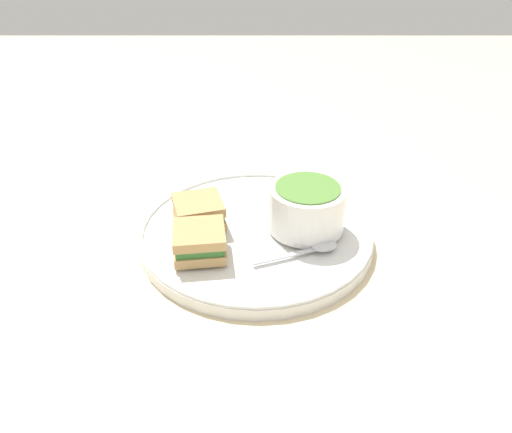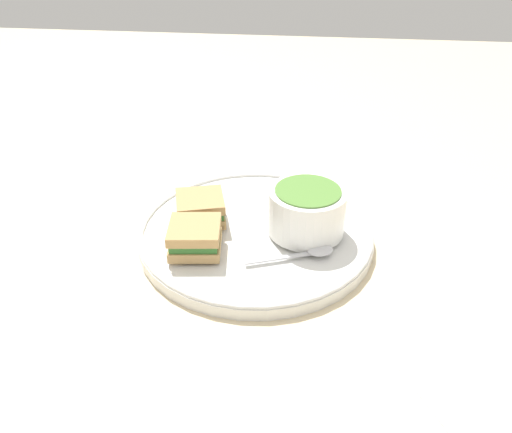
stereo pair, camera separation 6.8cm
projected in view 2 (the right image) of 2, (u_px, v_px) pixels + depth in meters
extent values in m
plane|color=beige|center=(256.00, 239.00, 0.70)|extent=(2.40, 2.40, 0.00)
cylinder|color=white|center=(256.00, 234.00, 0.69)|extent=(0.32, 0.32, 0.02)
torus|color=white|center=(256.00, 229.00, 0.69)|extent=(0.32, 0.32, 0.01)
cylinder|color=white|center=(306.00, 227.00, 0.68)|extent=(0.06, 0.06, 0.01)
cylinder|color=white|center=(307.00, 210.00, 0.67)|extent=(0.10, 0.10, 0.06)
cylinder|color=#568938|center=(308.00, 191.00, 0.65)|extent=(0.09, 0.09, 0.01)
cube|color=silver|center=(278.00, 258.00, 0.63)|extent=(0.04, 0.08, 0.00)
ellipsoid|color=silver|center=(320.00, 250.00, 0.63)|extent=(0.03, 0.04, 0.01)
cube|color=tan|center=(201.00, 215.00, 0.70)|extent=(0.08, 0.08, 0.01)
cube|color=#33702D|center=(200.00, 208.00, 0.69)|extent=(0.07, 0.07, 0.01)
cube|color=tan|center=(200.00, 201.00, 0.69)|extent=(0.08, 0.08, 0.01)
cube|color=tan|center=(196.00, 245.00, 0.64)|extent=(0.07, 0.07, 0.01)
cube|color=#33702D|center=(195.00, 237.00, 0.63)|extent=(0.07, 0.07, 0.01)
cube|color=tan|center=(194.00, 230.00, 0.63)|extent=(0.07, 0.07, 0.01)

